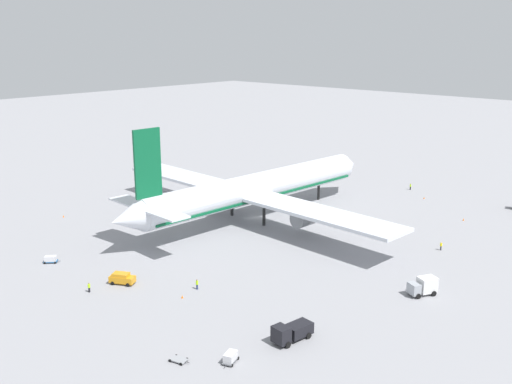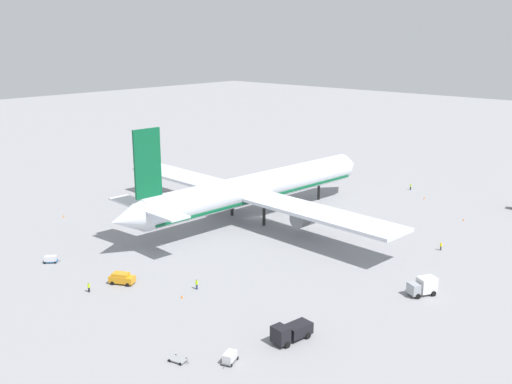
{
  "view_description": "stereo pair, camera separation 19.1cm",
  "coord_description": "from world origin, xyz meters",
  "px_view_note": "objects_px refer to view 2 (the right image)",
  "views": [
    {
      "loc": [
        -99.12,
        -89.13,
        41.66
      ],
      "look_at": [
        -3.72,
        -2.92,
        7.44
      ],
      "focal_mm": 41.7,
      "sensor_mm": 36.0,
      "label": 1
    },
    {
      "loc": [
        -98.99,
        -89.27,
        41.66
      ],
      "look_at": [
        -3.72,
        -2.92,
        7.44
      ],
      "focal_mm": 41.7,
      "sensor_mm": 36.0,
      "label": 2
    }
  ],
  "objects_px": {
    "service_van": "(122,278)",
    "baggage_cart_1": "(178,359)",
    "airliner": "(253,189)",
    "ground_worker_2": "(89,287)",
    "baggage_cart_0": "(230,357)",
    "ground_worker_0": "(441,246)",
    "traffic_cone_3": "(182,297)",
    "ground_worker_1": "(197,284)",
    "service_truck_3": "(423,286)",
    "traffic_cone_0": "(64,216)",
    "service_truck_0": "(291,332)",
    "traffic_cone_2": "(464,220)",
    "ground_worker_3": "(411,187)",
    "traffic_cone_1": "(424,198)",
    "baggage_cart_2": "(50,259)"
  },
  "relations": [
    {
      "from": "service_van",
      "to": "baggage_cart_1",
      "type": "relative_size",
      "value": 1.58
    },
    {
      "from": "airliner",
      "to": "ground_worker_2",
      "type": "xyz_separation_m",
      "value": [
        -48.62,
        -7.22,
        -6.29
      ]
    },
    {
      "from": "service_van",
      "to": "baggage_cart_1",
      "type": "height_order",
      "value": "service_van"
    },
    {
      "from": "baggage_cart_0",
      "to": "ground_worker_0",
      "type": "height_order",
      "value": "ground_worker_0"
    },
    {
      "from": "service_van",
      "to": "ground_worker_2",
      "type": "bearing_deg",
      "value": 168.07
    },
    {
      "from": "ground_worker_0",
      "to": "traffic_cone_3",
      "type": "height_order",
      "value": "ground_worker_0"
    },
    {
      "from": "ground_worker_1",
      "to": "ground_worker_2",
      "type": "distance_m",
      "value": 17.92
    },
    {
      "from": "service_truck_3",
      "to": "service_van",
      "type": "height_order",
      "value": "service_truck_3"
    },
    {
      "from": "traffic_cone_0",
      "to": "service_truck_0",
      "type": "bearing_deg",
      "value": -97.0
    },
    {
      "from": "service_truck_0",
      "to": "ground_worker_1",
      "type": "bearing_deg",
      "value": 82.86
    },
    {
      "from": "ground_worker_1",
      "to": "traffic_cone_3",
      "type": "relative_size",
      "value": 3.24
    },
    {
      "from": "ground_worker_1",
      "to": "traffic_cone_2",
      "type": "distance_m",
      "value": 69.31
    },
    {
      "from": "service_truck_3",
      "to": "baggage_cart_1",
      "type": "distance_m",
      "value": 43.14
    },
    {
      "from": "service_truck_0",
      "to": "baggage_cart_0",
      "type": "relative_size",
      "value": 2.03
    },
    {
      "from": "baggage_cart_1",
      "to": "ground_worker_3",
      "type": "distance_m",
      "value": 103.68
    },
    {
      "from": "service_van",
      "to": "ground_worker_3",
      "type": "relative_size",
      "value": 2.67
    },
    {
      "from": "baggage_cart_1",
      "to": "ground_worker_1",
      "type": "distance_m",
      "value": 22.87
    },
    {
      "from": "airliner",
      "to": "service_van",
      "type": "height_order",
      "value": "airliner"
    },
    {
      "from": "service_truck_3",
      "to": "traffic_cone_1",
      "type": "distance_m",
      "value": 61.36
    },
    {
      "from": "service_truck_0",
      "to": "traffic_cone_1",
      "type": "relative_size",
      "value": 11.8
    },
    {
      "from": "baggage_cart_2",
      "to": "ground_worker_0",
      "type": "xyz_separation_m",
      "value": [
        55.6,
        -51.59,
        0.16
      ]
    },
    {
      "from": "ground_worker_1",
      "to": "traffic_cone_3",
      "type": "height_order",
      "value": "ground_worker_1"
    },
    {
      "from": "ground_worker_1",
      "to": "ground_worker_2",
      "type": "height_order",
      "value": "ground_worker_1"
    },
    {
      "from": "baggage_cart_0",
      "to": "traffic_cone_1",
      "type": "xyz_separation_m",
      "value": [
        91.13,
        18.54,
        -0.48
      ]
    },
    {
      "from": "service_van",
      "to": "traffic_cone_3",
      "type": "height_order",
      "value": "service_van"
    },
    {
      "from": "airliner",
      "to": "traffic_cone_1",
      "type": "height_order",
      "value": "airliner"
    },
    {
      "from": "traffic_cone_0",
      "to": "traffic_cone_2",
      "type": "xyz_separation_m",
      "value": [
        60.59,
        -70.9,
        0.0
      ]
    },
    {
      "from": "service_truck_3",
      "to": "traffic_cone_2",
      "type": "height_order",
      "value": "service_truck_3"
    },
    {
      "from": "baggage_cart_2",
      "to": "ground_worker_3",
      "type": "height_order",
      "value": "ground_worker_3"
    },
    {
      "from": "ground_worker_3",
      "to": "traffic_cone_2",
      "type": "height_order",
      "value": "ground_worker_3"
    },
    {
      "from": "service_truck_0",
      "to": "traffic_cone_0",
      "type": "distance_m",
      "value": 76.83
    },
    {
      "from": "baggage_cart_2",
      "to": "baggage_cart_1",
      "type": "bearing_deg",
      "value": -98.7
    },
    {
      "from": "service_van",
      "to": "baggage_cart_2",
      "type": "relative_size",
      "value": 1.69
    },
    {
      "from": "baggage_cart_0",
      "to": "ground_worker_0",
      "type": "bearing_deg",
      "value": -1.76
    },
    {
      "from": "ground_worker_1",
      "to": "traffic_cone_1",
      "type": "height_order",
      "value": "ground_worker_1"
    },
    {
      "from": "baggage_cart_2",
      "to": "traffic_cone_2",
      "type": "distance_m",
      "value": 90.46
    },
    {
      "from": "ground_worker_3",
      "to": "airliner",
      "type": "bearing_deg",
      "value": 163.63
    },
    {
      "from": "traffic_cone_1",
      "to": "traffic_cone_2",
      "type": "distance_m",
      "value": 19.24
    },
    {
      "from": "service_truck_0",
      "to": "ground_worker_0",
      "type": "distance_m",
      "value": 48.15
    },
    {
      "from": "baggage_cart_0",
      "to": "ground_worker_3",
      "type": "bearing_deg",
      "value": 14.83
    },
    {
      "from": "baggage_cart_0",
      "to": "traffic_cone_1",
      "type": "distance_m",
      "value": 92.99
    },
    {
      "from": "airliner",
      "to": "service_truck_3",
      "type": "bearing_deg",
      "value": -103.93
    },
    {
      "from": "baggage_cart_0",
      "to": "ground_worker_2",
      "type": "xyz_separation_m",
      "value": [
        -0.18,
        32.83,
        0.09
      ]
    },
    {
      "from": "baggage_cart_0",
      "to": "traffic_cone_0",
      "type": "xyz_separation_m",
      "value": [
        19.2,
        73.9,
        -0.48
      ]
    },
    {
      "from": "traffic_cone_1",
      "to": "baggage_cart_2",
      "type": "bearing_deg",
      "value": 160.59
    },
    {
      "from": "baggage_cart_1",
      "to": "ground_worker_0",
      "type": "height_order",
      "value": "ground_worker_0"
    },
    {
      "from": "ground_worker_0",
      "to": "traffic_cone_2",
      "type": "bearing_deg",
      "value": 12.36
    },
    {
      "from": "traffic_cone_1",
      "to": "baggage_cart_1",
      "type": "bearing_deg",
      "value": -172.06
    },
    {
      "from": "traffic_cone_1",
      "to": "ground_worker_0",
      "type": "bearing_deg",
      "value": -148.49
    },
    {
      "from": "service_truck_3",
      "to": "baggage_cart_1",
      "type": "relative_size",
      "value": 1.75
    }
  ]
}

